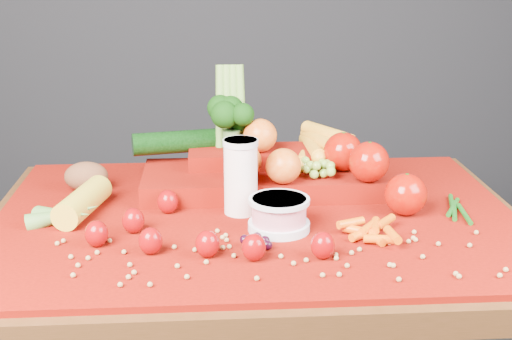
{
  "coord_description": "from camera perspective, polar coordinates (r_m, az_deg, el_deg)",
  "views": [
    {
      "loc": [
        -0.09,
        -1.35,
        1.29
      ],
      "look_at": [
        0.0,
        0.02,
        0.85
      ],
      "focal_mm": 50.0,
      "sensor_mm": 36.0,
      "label": 1
    }
  ],
  "objects": [
    {
      "name": "baby_carrot_pile",
      "position": [
        1.35,
        8.93,
        -4.68
      ],
      "size": [
        0.18,
        0.17,
        0.03
      ],
      "primitive_type": null,
      "color": "#DF5707",
      "rests_on": "red_cloth"
    },
    {
      "name": "produce_mound",
      "position": [
        1.57,
        1.5,
        0.54
      ],
      "size": [
        0.61,
        0.37,
        0.27
      ],
      "color": "#770B03",
      "rests_on": "red_cloth"
    },
    {
      "name": "table",
      "position": [
        1.49,
        0.05,
        -7.39
      ],
      "size": [
        1.1,
        0.8,
        0.75
      ],
      "color": "#351F0C",
      "rests_on": "ground"
    },
    {
      "name": "yogurt_bowl",
      "position": [
        1.36,
        1.85,
        -3.46
      ],
      "size": [
        0.12,
        0.12,
        0.06
      ],
      "rotation": [
        0.0,
        0.0,
        -0.24
      ],
      "color": "silver",
      "rests_on": "red_cloth"
    },
    {
      "name": "soybean_scatter",
      "position": [
        1.26,
        0.68,
        -6.64
      ],
      "size": [
        0.84,
        0.24,
        0.01
      ],
      "primitive_type": null,
      "color": "#AA8549",
      "rests_on": "red_cloth"
    },
    {
      "name": "green_bean_pile",
      "position": [
        1.52,
        15.36,
        -3.02
      ],
      "size": [
        0.14,
        0.12,
        0.01
      ],
      "primitive_type": null,
      "color": "#135012",
      "rests_on": "red_cloth"
    },
    {
      "name": "corn_ear",
      "position": [
        1.45,
        -14.7,
        -3.18
      ],
      "size": [
        0.22,
        0.25,
        0.06
      ],
      "rotation": [
        0.0,
        0.0,
        1.33
      ],
      "color": "gold",
      "rests_on": "red_cloth"
    },
    {
      "name": "strawberry_scatter",
      "position": [
        1.3,
        -5.43,
        -4.9
      ],
      "size": [
        0.44,
        0.28,
        0.05
      ],
      "color": "#920B00",
      "rests_on": "red_cloth"
    },
    {
      "name": "red_cloth",
      "position": [
        1.45,
        0.05,
        -3.78
      ],
      "size": [
        1.05,
        0.75,
        0.01
      ],
      "primitive_type": "cube",
      "color": "#770B03",
      "rests_on": "table"
    },
    {
      "name": "milk_glass",
      "position": [
        1.43,
        -1.23,
        -0.31
      ],
      "size": [
        0.07,
        0.07,
        0.15
      ],
      "rotation": [
        0.0,
        0.0,
        0.23
      ],
      "color": "white",
      "rests_on": "red_cloth"
    },
    {
      "name": "potato",
      "position": [
        1.62,
        -13.42,
        -0.51
      ],
      "size": [
        0.1,
        0.07,
        0.07
      ],
      "primitive_type": "ellipsoid",
      "color": "brown",
      "rests_on": "red_cloth"
    },
    {
      "name": "dark_grape_cluster",
      "position": [
        1.29,
        0.04,
        -5.69
      ],
      "size": [
        0.06,
        0.05,
        0.03
      ],
      "primitive_type": null,
      "color": "black",
      "rests_on": "red_cloth"
    }
  ]
}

